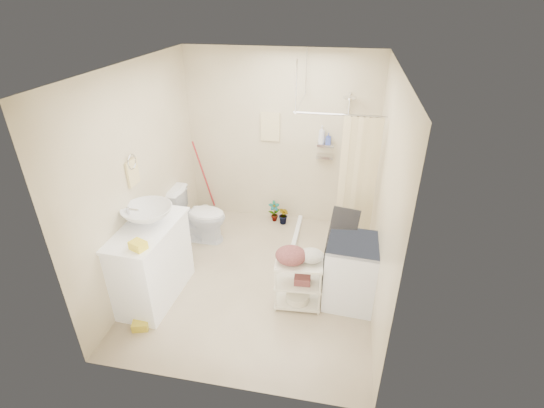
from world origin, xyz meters
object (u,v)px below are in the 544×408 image
at_px(toilet, 198,215).
at_px(laundry_rack, 298,280).
at_px(vanity, 150,262).
at_px(washing_machine, 351,272).

height_order(toilet, laundry_rack, toilet).
relative_size(vanity, washing_machine, 1.31).
height_order(washing_machine, laundry_rack, washing_machine).
xyz_separation_m(vanity, laundry_rack, (1.72, 0.15, -0.11)).
bearing_deg(vanity, laundry_rack, 8.06).
xyz_separation_m(washing_machine, laundry_rack, (-0.58, -0.20, -0.05)).
bearing_deg(toilet, vanity, 174.77).
relative_size(toilet, laundry_rack, 1.11).
bearing_deg(washing_machine, toilet, 160.92).
relative_size(toilet, washing_machine, 0.98).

